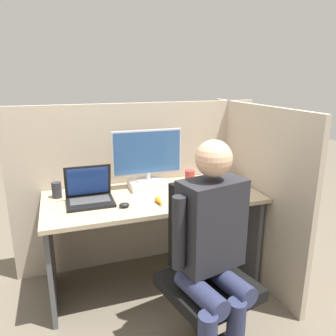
{
  "coord_description": "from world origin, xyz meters",
  "views": [
    {
      "loc": [
        -0.63,
        -1.83,
        1.58
      ],
      "look_at": [
        0.06,
        0.18,
        0.98
      ],
      "focal_mm": 35.0,
      "sensor_mm": 36.0,
      "label": 1
    }
  ],
  "objects_px": {
    "laptop": "(90,196)",
    "person": "(213,243)",
    "monitor": "(147,155)",
    "pen_cup": "(57,190)",
    "office_chair": "(205,265)",
    "carrot_toy": "(160,202)",
    "coffee_mug": "(190,176)",
    "paper_box": "(148,184)",
    "stapler": "(226,178)"
  },
  "relations": [
    {
      "from": "laptop",
      "to": "pen_cup",
      "type": "xyz_separation_m",
      "value": [
        -0.21,
        0.17,
        0.01
      ]
    },
    {
      "from": "laptop",
      "to": "stapler",
      "type": "xyz_separation_m",
      "value": [
        1.13,
        0.13,
        -0.02
      ]
    },
    {
      "from": "stapler",
      "to": "person",
      "type": "distance_m",
      "value": 1.11
    },
    {
      "from": "monitor",
      "to": "stapler",
      "type": "height_order",
      "value": "monitor"
    },
    {
      "from": "monitor",
      "to": "laptop",
      "type": "relative_size",
      "value": 1.71
    },
    {
      "from": "monitor",
      "to": "pen_cup",
      "type": "height_order",
      "value": "monitor"
    },
    {
      "from": "monitor",
      "to": "stapler",
      "type": "xyz_separation_m",
      "value": [
        0.67,
        -0.05,
        -0.24
      ]
    },
    {
      "from": "person",
      "to": "coffee_mug",
      "type": "xyz_separation_m",
      "value": [
        0.29,
        1.01,
        0.04
      ]
    },
    {
      "from": "office_chair",
      "to": "coffee_mug",
      "type": "bearing_deg",
      "value": 73.59
    },
    {
      "from": "stapler",
      "to": "office_chair",
      "type": "distance_m",
      "value": 0.99
    },
    {
      "from": "monitor",
      "to": "office_chair",
      "type": "distance_m",
      "value": 0.97
    },
    {
      "from": "office_chair",
      "to": "person",
      "type": "distance_m",
      "value": 0.28
    },
    {
      "from": "person",
      "to": "office_chair",
      "type": "bearing_deg",
      "value": 77.31
    },
    {
      "from": "office_chair",
      "to": "person",
      "type": "height_order",
      "value": "person"
    },
    {
      "from": "office_chair",
      "to": "coffee_mug",
      "type": "height_order",
      "value": "office_chair"
    },
    {
      "from": "paper_box",
      "to": "office_chair",
      "type": "xyz_separation_m",
      "value": [
        0.11,
        -0.83,
        -0.25
      ]
    },
    {
      "from": "carrot_toy",
      "to": "office_chair",
      "type": "relative_size",
      "value": 0.14
    },
    {
      "from": "paper_box",
      "to": "carrot_toy",
      "type": "bearing_deg",
      "value": -93.06
    },
    {
      "from": "pen_cup",
      "to": "office_chair",
      "type": "bearing_deg",
      "value": -46.33
    },
    {
      "from": "carrot_toy",
      "to": "coffee_mug",
      "type": "bearing_deg",
      "value": 45.85
    },
    {
      "from": "stapler",
      "to": "coffee_mug",
      "type": "bearing_deg",
      "value": 167.45
    },
    {
      "from": "carrot_toy",
      "to": "coffee_mug",
      "type": "height_order",
      "value": "coffee_mug"
    },
    {
      "from": "carrot_toy",
      "to": "person",
      "type": "xyz_separation_m",
      "value": [
        0.1,
        -0.62,
        -0.01
      ]
    },
    {
      "from": "monitor",
      "to": "carrot_toy",
      "type": "distance_m",
      "value": 0.45
    },
    {
      "from": "carrot_toy",
      "to": "office_chair",
      "type": "bearing_deg",
      "value": -73.86
    },
    {
      "from": "monitor",
      "to": "stapler",
      "type": "relative_size",
      "value": 3.91
    },
    {
      "from": "coffee_mug",
      "to": "pen_cup",
      "type": "distance_m",
      "value": 1.05
    },
    {
      "from": "carrot_toy",
      "to": "pen_cup",
      "type": "xyz_separation_m",
      "value": [
        -0.66,
        0.37,
        0.04
      ]
    },
    {
      "from": "office_chair",
      "to": "laptop",
      "type": "bearing_deg",
      "value": 131.33
    },
    {
      "from": "laptop",
      "to": "person",
      "type": "height_order",
      "value": "person"
    },
    {
      "from": "stapler",
      "to": "pen_cup",
      "type": "bearing_deg",
      "value": 178.13
    },
    {
      "from": "laptop",
      "to": "coffee_mug",
      "type": "relative_size",
      "value": 3.21
    },
    {
      "from": "coffee_mug",
      "to": "carrot_toy",
      "type": "bearing_deg",
      "value": -134.15
    },
    {
      "from": "monitor",
      "to": "person",
      "type": "bearing_deg",
      "value": -85.56
    },
    {
      "from": "person",
      "to": "pen_cup",
      "type": "bearing_deg",
      "value": 127.48
    },
    {
      "from": "paper_box",
      "to": "laptop",
      "type": "relative_size",
      "value": 0.92
    },
    {
      "from": "paper_box",
      "to": "carrot_toy",
      "type": "distance_m",
      "value": 0.38
    },
    {
      "from": "monitor",
      "to": "pen_cup",
      "type": "relative_size",
      "value": 4.77
    },
    {
      "from": "paper_box",
      "to": "office_chair",
      "type": "relative_size",
      "value": 0.3
    },
    {
      "from": "coffee_mug",
      "to": "office_chair",
      "type": "bearing_deg",
      "value": -106.41
    },
    {
      "from": "carrot_toy",
      "to": "person",
      "type": "relative_size",
      "value": 0.11
    },
    {
      "from": "person",
      "to": "coffee_mug",
      "type": "relative_size",
      "value": 12.82
    },
    {
      "from": "coffee_mug",
      "to": "laptop",
      "type": "bearing_deg",
      "value": -166.76
    },
    {
      "from": "office_chair",
      "to": "pen_cup",
      "type": "relative_size",
      "value": 8.65
    },
    {
      "from": "paper_box",
      "to": "monitor",
      "type": "relative_size",
      "value": 0.54
    },
    {
      "from": "monitor",
      "to": "carrot_toy",
      "type": "xyz_separation_m",
      "value": [
        -0.02,
        -0.38,
        -0.24
      ]
    },
    {
      "from": "stapler",
      "to": "laptop",
      "type": "bearing_deg",
      "value": -173.55
    },
    {
      "from": "office_chair",
      "to": "paper_box",
      "type": "bearing_deg",
      "value": 97.69
    },
    {
      "from": "stapler",
      "to": "carrot_toy",
      "type": "bearing_deg",
      "value": -154.45
    },
    {
      "from": "laptop",
      "to": "coffee_mug",
      "type": "bearing_deg",
      "value": 13.24
    }
  ]
}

